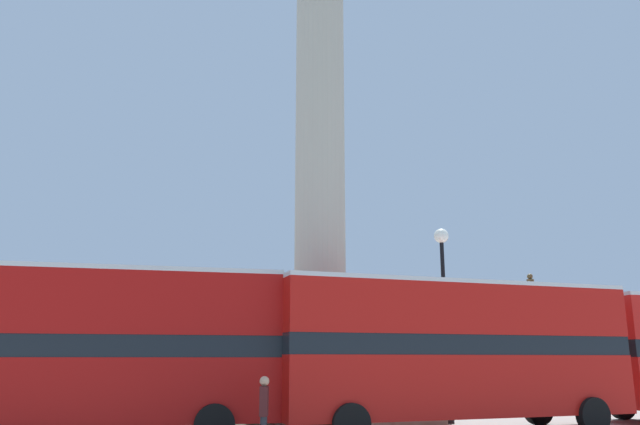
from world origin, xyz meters
name	(u,v)px	position (x,y,z in m)	size (l,w,h in m)	color
ground_plane	(320,421)	(0.00, 0.00, 0.00)	(200.00, 200.00, 0.00)	gray
monument_column	(320,185)	(0.00, 0.00, 8.39)	(6.34, 6.34, 24.77)	#ADA593
bus_a	(453,349)	(2.59, -4.73, 2.36)	(10.72, 2.92, 4.27)	#B7140F
bus_b	(58,345)	(-8.24, -3.77, 2.41)	(11.44, 3.38, 4.37)	#A80F0C
equestrian_statue	(537,363)	(12.51, 4.89, 1.88)	(3.35, 2.79, 6.20)	#ADA593
street_lamp	(444,296)	(3.84, -2.05, 4.19)	(0.52, 0.52, 6.56)	black
pedestrian_near_lamp	(264,410)	(-3.54, -6.98, 0.94)	(0.30, 0.48, 1.69)	#28282D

